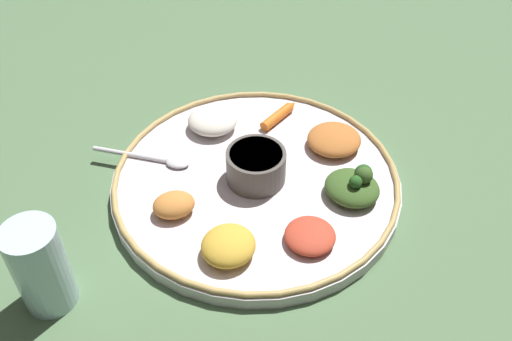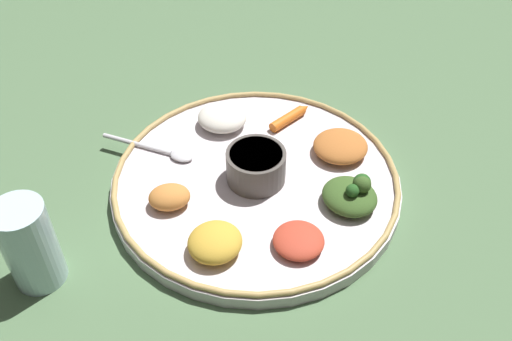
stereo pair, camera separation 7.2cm
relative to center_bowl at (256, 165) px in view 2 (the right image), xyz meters
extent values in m
plane|color=#4C6B47|center=(0.00, 0.00, -0.04)|extent=(2.40, 2.40, 0.00)
cylinder|color=silver|center=(0.00, 0.00, -0.03)|extent=(0.40, 0.40, 0.02)
torus|color=tan|center=(0.00, 0.00, -0.02)|extent=(0.39, 0.39, 0.01)
cylinder|color=#4C4742|center=(0.00, 0.00, 0.00)|extent=(0.08, 0.08, 0.05)
cylinder|color=maroon|center=(0.00, 0.00, 0.02)|extent=(0.07, 0.07, 0.01)
ellipsoid|color=silver|center=(-0.04, -0.11, -0.02)|extent=(0.04, 0.04, 0.01)
cylinder|color=silver|center=(-0.07, -0.17, -0.02)|extent=(0.05, 0.11, 0.01)
ellipsoid|color=#385623|center=(0.05, 0.12, -0.01)|extent=(0.10, 0.10, 0.03)
sphere|color=#23511E|center=(0.04, 0.14, 0.01)|extent=(0.02, 0.02, 0.02)
sphere|color=#23511E|center=(0.06, 0.12, 0.01)|extent=(0.02, 0.02, 0.02)
sphere|color=#385623|center=(0.05, 0.14, 0.01)|extent=(0.02, 0.02, 0.02)
cylinder|color=orange|center=(-0.12, 0.05, -0.02)|extent=(0.05, 0.06, 0.02)
cone|color=orange|center=(-0.15, 0.08, -0.02)|extent=(0.02, 0.02, 0.01)
ellipsoid|color=#B2662D|center=(-0.05, 0.12, -0.01)|extent=(0.09, 0.09, 0.03)
ellipsoid|color=#B73D28|center=(0.12, 0.05, -0.02)|extent=(0.09, 0.09, 0.02)
ellipsoid|color=#C67A38|center=(0.05, -0.11, -0.01)|extent=(0.05, 0.06, 0.03)
ellipsoid|color=silver|center=(-0.12, -0.05, -0.01)|extent=(0.08, 0.08, 0.03)
ellipsoid|color=gold|center=(0.13, -0.05, -0.01)|extent=(0.09, 0.09, 0.03)
cylinder|color=silver|center=(0.15, -0.26, 0.02)|extent=(0.06, 0.06, 0.12)
cylinder|color=tan|center=(0.15, -0.26, -0.01)|extent=(0.05, 0.05, 0.06)
camera|label=1|loc=(0.57, -0.08, 0.53)|focal=40.61mm
camera|label=2|loc=(0.57, -0.01, 0.53)|focal=40.61mm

